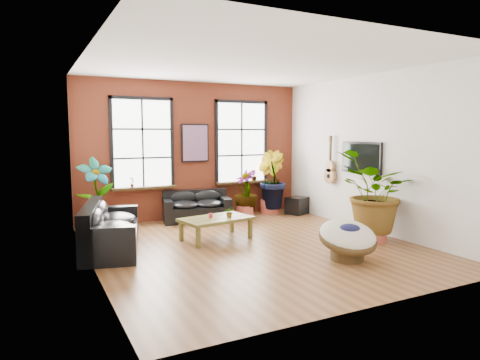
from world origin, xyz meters
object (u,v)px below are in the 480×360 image
at_px(coffee_table, 216,220).
at_px(papasan_chair, 348,238).
at_px(sofa_left, 108,229).
at_px(sofa_back, 196,207).

distance_m(coffee_table, papasan_chair, 2.77).
bearing_deg(sofa_left, papasan_chair, -110.61).
height_order(sofa_left, papasan_chair, sofa_left).
relative_size(sofa_left, coffee_table, 1.53).
distance_m(sofa_left, coffee_table, 2.15).
bearing_deg(sofa_back, papasan_chair, -64.10).
height_order(sofa_back, papasan_chair, sofa_back).
bearing_deg(sofa_back, coffee_table, -88.28).
xyz_separation_m(sofa_back, papasan_chair, (1.17, -4.33, 0.05)).
distance_m(sofa_back, sofa_left, 3.07).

